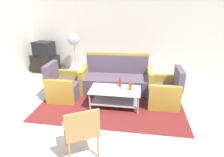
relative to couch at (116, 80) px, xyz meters
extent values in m
plane|color=beige|center=(0.10, -1.38, -0.32)|extent=(14.00, 14.00, 0.00)
cube|color=silver|center=(0.10, 1.68, 1.08)|extent=(6.52, 0.12, 2.80)
cube|color=maroon|center=(-0.03, -0.63, -0.31)|extent=(3.20, 2.04, 0.01)
cube|color=#5B4C60|center=(0.00, -0.05, -0.10)|extent=(1.63, 0.77, 0.42)
cube|color=#5B4C60|center=(-0.01, 0.27, 0.35)|extent=(1.60, 0.21, 0.48)
cube|color=#B79333|center=(0.84, -0.02, 0.00)|extent=(0.15, 0.70, 0.62)
cube|color=#B79333|center=(-0.84, -0.09, 0.00)|extent=(0.15, 0.70, 0.62)
cube|color=#B79333|center=(-0.01, 0.27, 0.62)|extent=(1.64, 0.17, 0.06)
cube|color=#5B4C60|center=(-1.18, -0.53, -0.11)|extent=(0.67, 0.61, 0.40)
cube|color=#5B4C60|center=(-1.49, -0.53, 0.32)|extent=(0.13, 0.60, 0.45)
cube|color=#B79333|center=(-1.19, -0.20, -0.02)|extent=(0.66, 0.11, 0.58)
cube|color=#B79333|center=(-1.18, -0.86, -0.02)|extent=(0.66, 0.11, 0.58)
cube|color=#5B4C60|center=(1.12, -0.49, -0.11)|extent=(0.67, 0.61, 0.40)
cube|color=#5B4C60|center=(1.43, -0.48, 0.32)|extent=(0.13, 0.60, 0.45)
cube|color=#B79333|center=(1.13, -0.82, -0.02)|extent=(0.66, 0.11, 0.58)
cube|color=#B79333|center=(1.12, -0.16, -0.02)|extent=(0.66, 0.11, 0.58)
cube|color=silver|center=(0.07, -0.76, 0.09)|extent=(1.10, 0.60, 0.02)
cube|color=#9E9EA5|center=(0.07, -0.76, -0.19)|extent=(1.00, 0.52, 0.02)
cylinder|color=#9E9EA5|center=(-0.44, -0.50, -0.11)|extent=(0.04, 0.04, 0.40)
cylinder|color=#9E9EA5|center=(0.58, -0.50, -0.11)|extent=(0.04, 0.04, 0.40)
cylinder|color=#9E9EA5|center=(-0.44, -1.02, -0.11)|extent=(0.04, 0.04, 0.40)
cylinder|color=#9E9EA5|center=(0.58, -1.02, -0.11)|extent=(0.04, 0.04, 0.40)
cylinder|color=brown|center=(0.40, -0.73, 0.18)|extent=(0.06, 0.06, 0.17)
cylinder|color=brown|center=(0.40, -0.73, 0.30)|extent=(0.02, 0.02, 0.07)
cylinder|color=red|center=(0.15, -0.58, 0.17)|extent=(0.07, 0.07, 0.16)
cylinder|color=red|center=(0.15, -0.58, 0.29)|extent=(0.02, 0.02, 0.07)
cylinder|color=silver|center=(0.24, -0.71, 0.14)|extent=(0.08, 0.08, 0.10)
cube|color=black|center=(-2.52, 1.17, -0.06)|extent=(0.80, 0.50, 0.52)
cube|color=black|center=(-2.52, 1.17, 0.44)|extent=(0.66, 0.53, 0.48)
cube|color=black|center=(-2.48, 1.39, 0.44)|extent=(0.50, 0.09, 0.36)
cylinder|color=#2D2D33|center=(-1.50, 1.22, -0.30)|extent=(0.32, 0.32, 0.03)
cylinder|color=#B2B2B7|center=(-1.50, 1.22, 0.19)|extent=(0.03, 0.03, 0.95)
sphere|color=#B2B2B7|center=(-1.50, 1.22, 0.77)|extent=(0.36, 0.36, 0.36)
cube|color=#AD844C|center=(-0.27, -2.20, 0.10)|extent=(0.65, 0.65, 0.04)
cube|color=#AD844C|center=(-0.16, -2.39, 0.32)|extent=(0.44, 0.27, 0.40)
cylinder|color=#AD844C|center=(-0.55, -2.12, -0.11)|extent=(0.03, 0.03, 0.42)
cylinder|color=#AD844C|center=(-0.19, -1.91, -0.11)|extent=(0.03, 0.03, 0.42)
cylinder|color=#AD844C|center=(-0.35, -2.48, -0.11)|extent=(0.03, 0.03, 0.42)
cylinder|color=#AD844C|center=(0.02, -2.28, -0.11)|extent=(0.03, 0.03, 0.42)
camera|label=1|loc=(0.54, -4.38, 1.85)|focal=29.81mm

